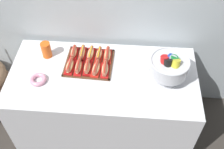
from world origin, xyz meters
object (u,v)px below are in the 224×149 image
(cup_stack, at_px, (46,50))
(hot_dog_4, at_px, (105,69))
(hot_dog_7, at_px, (91,54))
(hot_dog_6, at_px, (82,53))
(hot_dog_1, at_px, (78,67))
(hot_dog_8, at_px, (99,54))
(hot_dog_3, at_px, (96,69))
(hot_dog_5, at_px, (74,52))
(serving_tray, at_px, (89,63))
(hot_dog_0, at_px, (70,66))
(hot_dog_2, at_px, (87,68))
(punch_bowl, at_px, (169,66))
(hot_dog_9, at_px, (107,55))
(buffet_table, at_px, (104,102))
(donut, at_px, (38,80))

(cup_stack, bearing_deg, hot_dog_4, -16.40)
(hot_dog_7, bearing_deg, hot_dog_6, 177.64)
(hot_dog_1, height_order, hot_dog_8, hot_dog_1)
(hot_dog_1, distance_m, hot_dog_3, 0.15)
(hot_dog_5, bearing_deg, serving_tray, -31.17)
(hot_dog_0, relative_size, hot_dog_5, 1.13)
(hot_dog_0, distance_m, hot_dog_3, 0.23)
(serving_tray, height_order, hot_dog_6, hot_dog_6)
(hot_dog_2, bearing_deg, hot_dog_7, 87.64)
(hot_dog_6, distance_m, punch_bowl, 0.77)
(hot_dog_8, height_order, hot_dog_9, hot_dog_9)
(serving_tray, relative_size, hot_dog_4, 2.40)
(serving_tray, distance_m, cup_stack, 0.39)
(hot_dog_0, relative_size, hot_dog_9, 1.02)
(hot_dog_2, height_order, hot_dog_8, hot_dog_8)
(buffet_table, bearing_deg, hot_dog_6, 133.13)
(hot_dog_0, height_order, hot_dog_4, hot_dog_0)
(hot_dog_1, xyz_separation_m, cup_stack, (-0.30, 0.15, 0.03))
(hot_dog_2, bearing_deg, hot_dog_0, 177.64)
(hot_dog_7, bearing_deg, hot_dog_9, -2.36)
(hot_dog_7, xyz_separation_m, punch_bowl, (0.65, -0.22, 0.13))
(hot_dog_0, bearing_deg, hot_dog_7, 45.37)
(hot_dog_1, bearing_deg, cup_stack, 154.25)
(hot_dog_2, bearing_deg, punch_bowl, -4.66)
(hot_dog_2, bearing_deg, hot_dog_3, -2.36)
(hot_dog_5, bearing_deg, punch_bowl, -15.65)
(buffet_table, bearing_deg, hot_dog_9, 83.73)
(hot_dog_3, xyz_separation_m, hot_dog_6, (-0.14, 0.17, 0.00))
(serving_tray, distance_m, hot_dog_4, 0.17)
(hot_dog_1, height_order, hot_dog_6, hot_dog_1)
(hot_dog_7, bearing_deg, cup_stack, -177.66)
(cup_stack, bearing_deg, hot_dog_2, -21.54)
(hot_dog_1, bearing_deg, hot_dog_2, -2.36)
(hot_dog_7, bearing_deg, hot_dog_3, -67.91)
(buffet_table, relative_size, cup_stack, 11.02)
(hot_dog_7, bearing_deg, hot_dog_4, -50.08)
(hot_dog_5, xyz_separation_m, hot_dog_8, (0.22, -0.01, 0.00))
(hot_dog_4, bearing_deg, hot_dog_5, 148.83)
(donut, bearing_deg, hot_dog_6, 44.68)
(hot_dog_1, distance_m, donut, 0.35)
(hot_dog_4, distance_m, hot_dog_7, 0.22)
(hot_dog_6, bearing_deg, buffet_table, -46.87)
(hot_dog_1, xyz_separation_m, hot_dog_7, (0.08, 0.16, -0.00))
(hot_dog_0, xyz_separation_m, hot_dog_1, (0.07, -0.00, 0.00))
(hot_dog_1, xyz_separation_m, punch_bowl, (0.73, -0.06, 0.12))
(hot_dog_6, distance_m, hot_dog_8, 0.15)
(buffet_table, xyz_separation_m, hot_dog_4, (0.02, 0.04, 0.41))
(hot_dog_3, bearing_deg, hot_dog_9, 63.20)
(serving_tray, distance_m, hot_dog_1, 0.12)
(hot_dog_8, relative_size, donut, 1.18)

